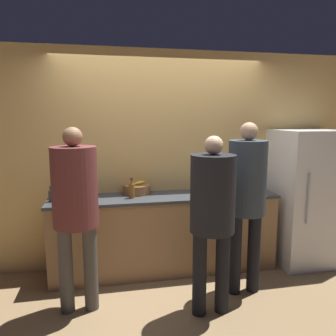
% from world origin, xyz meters
% --- Properties ---
extents(ground_plane, '(14.00, 14.00, 0.00)m').
position_xyz_m(ground_plane, '(0.00, 0.00, 0.00)').
color(ground_plane, '#8C704C').
extents(wall_back, '(5.20, 0.06, 2.60)m').
position_xyz_m(wall_back, '(0.00, 0.61, 1.30)').
color(wall_back, '#E0B266').
rests_on(wall_back, ground_plane).
extents(counter, '(2.62, 0.59, 0.91)m').
position_xyz_m(counter, '(0.00, 0.33, 0.46)').
color(counter, '#9E754C').
rests_on(counter, ground_plane).
extents(refrigerator, '(0.77, 0.73, 1.66)m').
position_xyz_m(refrigerator, '(1.77, 0.23, 0.83)').
color(refrigerator, white).
rests_on(refrigerator, ground_plane).
extents(person_left, '(0.41, 0.41, 1.73)m').
position_xyz_m(person_left, '(-0.95, -0.33, 1.06)').
color(person_left, '#4C4742').
rests_on(person_left, ground_plane).
extents(person_center, '(0.40, 0.40, 1.65)m').
position_xyz_m(person_center, '(0.25, -0.62, 1.02)').
color(person_center, black).
rests_on(person_center, ground_plane).
extents(person_right, '(0.38, 0.38, 1.76)m').
position_xyz_m(person_right, '(0.71, -0.33, 1.07)').
color(person_right, black).
rests_on(person_right, ground_plane).
extents(fruit_bowl, '(0.32, 0.32, 0.15)m').
position_xyz_m(fruit_bowl, '(-0.31, 0.48, 0.97)').
color(fruit_bowl, brown).
rests_on(fruit_bowl, counter).
extents(utensil_crock, '(0.11, 0.11, 0.26)m').
position_xyz_m(utensil_crock, '(0.83, 0.38, 0.98)').
color(utensil_crock, silver).
rests_on(utensil_crock, counter).
extents(bottle_amber, '(0.06, 0.06, 0.23)m').
position_xyz_m(bottle_amber, '(-0.39, 0.27, 1.00)').
color(bottle_amber, brown).
rests_on(bottle_amber, counter).
extents(bottle_dark, '(0.06, 0.06, 0.17)m').
position_xyz_m(bottle_dark, '(-1.24, 0.28, 0.98)').
color(bottle_dark, '#333338').
rests_on(bottle_dark, counter).
extents(cup_yellow, '(0.09, 0.09, 0.09)m').
position_xyz_m(cup_yellow, '(-1.17, 0.44, 0.96)').
color(cup_yellow, gold).
rests_on(cup_yellow, counter).
extents(cup_blue, '(0.09, 0.09, 0.08)m').
position_xyz_m(cup_blue, '(0.54, 0.25, 0.96)').
color(cup_blue, '#335184').
rests_on(cup_blue, counter).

